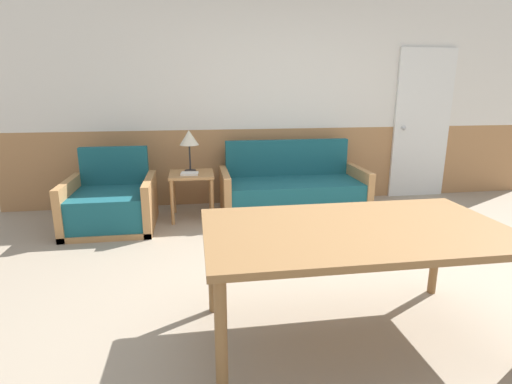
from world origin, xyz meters
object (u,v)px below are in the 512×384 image
object	(u,v)px
armchair	(112,205)
table_lamp	(189,139)
side_table	(192,181)
dining_table	(356,237)
couch	(292,192)

from	to	relation	value
armchair	table_lamp	xyz separation A→B (m)	(0.87, 0.29, 0.67)
armchair	side_table	world-z (taller)	armchair
dining_table	side_table	bearing A→B (deg)	110.69
armchair	dining_table	world-z (taller)	armchair
armchair	side_table	bearing A→B (deg)	3.94
couch	side_table	distance (m)	1.23
armchair	side_table	size ratio (longest dim) A/B	1.70
couch	armchair	distance (m)	2.11
side_table	table_lamp	size ratio (longest dim) A/B	1.11
couch	dining_table	distance (m)	2.61
couch	dining_table	xyz separation A→B (m)	(-0.26, -2.56, 0.40)
couch	dining_table	world-z (taller)	couch
table_lamp	armchair	bearing A→B (deg)	-161.65
side_table	table_lamp	distance (m)	0.49
side_table	dining_table	size ratio (longest dim) A/B	0.31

